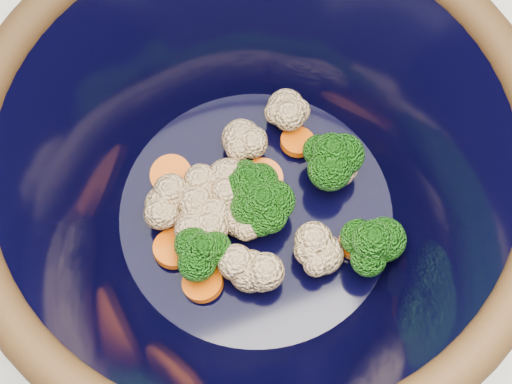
% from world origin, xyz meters
% --- Properties ---
extents(ground, '(3.00, 3.00, 0.00)m').
position_xyz_m(ground, '(0.00, 0.00, 0.00)').
color(ground, '#9E7A54').
rests_on(ground, ground).
extents(counter, '(1.20, 1.20, 0.90)m').
position_xyz_m(counter, '(0.00, 0.00, 0.45)').
color(counter, silver).
rests_on(counter, ground).
extents(mixing_bowl, '(0.38, 0.38, 0.17)m').
position_xyz_m(mixing_bowl, '(-0.12, -0.09, 0.99)').
color(mixing_bowl, black).
rests_on(mixing_bowl, counter).
extents(vegetable_pile, '(0.17, 0.17, 0.06)m').
position_xyz_m(vegetable_pile, '(-0.11, -0.10, 0.96)').
color(vegetable_pile, '#608442').
rests_on(vegetable_pile, mixing_bowl).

